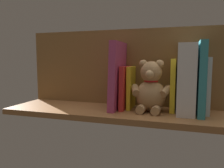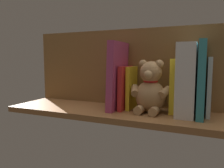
% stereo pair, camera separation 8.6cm
% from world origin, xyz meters
% --- Properties ---
extents(ground_plane, '(0.85, 0.26, 0.02)m').
position_xyz_m(ground_plane, '(0.00, 0.00, -0.01)').
color(ground_plane, brown).
extents(shelf_back_panel, '(0.85, 0.02, 0.33)m').
position_xyz_m(shelf_back_panel, '(0.00, -0.11, 0.16)').
color(shelf_back_panel, brown).
rests_on(shelf_back_panel, ground_plane).
extents(book_0, '(0.01, 0.11, 0.21)m').
position_xyz_m(book_0, '(-0.36, -0.04, 0.10)').
color(book_0, silver).
rests_on(book_0, ground_plane).
extents(book_1, '(0.02, 0.16, 0.26)m').
position_xyz_m(book_1, '(-0.33, -0.02, 0.13)').
color(book_1, teal).
rests_on(book_1, ground_plane).
extents(dictionary_thick_white, '(0.06, 0.16, 0.26)m').
position_xyz_m(dictionary_thick_white, '(-0.28, -0.02, 0.13)').
color(dictionary_thick_white, silver).
rests_on(dictionary_thick_white, ground_plane).
extents(book_2, '(0.02, 0.10, 0.20)m').
position_xyz_m(book_2, '(-0.23, -0.05, 0.10)').
color(book_2, yellow).
rests_on(book_2, ground_plane).
extents(teddy_bear, '(0.16, 0.13, 0.20)m').
position_xyz_m(teddy_bear, '(-0.15, -0.01, 0.09)').
color(teddy_bear, tan).
rests_on(teddy_bear, ground_plane).
extents(book_3, '(0.02, 0.11, 0.17)m').
position_xyz_m(book_3, '(-0.07, -0.04, 0.09)').
color(book_3, yellow).
rests_on(book_3, ground_plane).
extents(book_4, '(0.02, 0.14, 0.17)m').
position_xyz_m(book_4, '(-0.05, -0.03, 0.09)').
color(book_4, red).
rests_on(book_4, ground_plane).
extents(book_5, '(0.04, 0.17, 0.27)m').
position_xyz_m(book_5, '(-0.02, -0.01, 0.13)').
color(book_5, '#B23F72').
rests_on(book_5, ground_plane).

